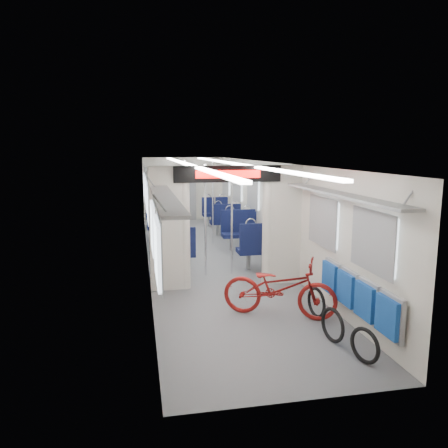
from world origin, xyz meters
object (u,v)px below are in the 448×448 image
Objects in this scene: flip_bench at (357,295)px; seat_bay_near_right at (249,235)px; bike_hoop_a at (365,347)px; stanchion_near_right at (232,220)px; stanchion_far_left at (185,204)px; bicycle at (279,288)px; seat_bay_near_left at (170,239)px; seat_bay_far_left at (162,216)px; bike_hoop_b at (333,327)px; seat_bay_far_right at (220,214)px; stanchion_near_left at (205,221)px; bike_hoop_c at (316,304)px; stanchion_far_right at (213,202)px.

seat_bay_near_right reaches higher than flip_bench.
stanchion_near_right is at bearing 100.65° from bike_hoop_a.
bicycle is at bearing -80.34° from stanchion_far_left.
bike_hoop_a is 0.22× the size of seat_bay_near_left.
bicycle is 7.20m from seat_bay_far_left.
flip_bench is 4.39× the size of bike_hoop_b.
flip_bench is at bearing -73.92° from stanchion_far_left.
stanchion_near_right reaches higher than seat_bay_far_right.
seat_bay_near_left is 0.93× the size of seat_bay_near_right.
seat_bay_far_right is at bearing 58.05° from stanchion_far_left.
stanchion_near_left is at bearing -82.05° from seat_bay_far_left.
seat_bay_near_left is 0.91× the size of stanchion_near_right.
bicycle is at bearing -93.42° from seat_bay_far_right.
seat_bay_far_left is (-1.85, 8.09, 0.35)m from bike_hoop_b.
seat_bay_far_right is at bearing 63.54° from seat_bay_near_left.
seat_bay_near_right is (-0.42, 4.52, -0.01)m from flip_bench.
bike_hoop_a is 0.95× the size of bike_hoop_c.
seat_bay_far_right is 0.88× the size of stanchion_near_right.
stanchion_far_left reaches higher than bicycle.
seat_bay_far_right is 0.88× the size of stanchion_far_left.
seat_bay_far_right is at bearing 90.00° from seat_bay_near_right.
stanchion_far_right is at bearing 98.80° from flip_bench.
seat_bay_far_left reaches higher than seat_bay_near_left.
seat_bay_near_right is at bearing -61.04° from seat_bay_far_left.
bike_hoop_a is at bearing -88.84° from seat_bay_near_right.
seat_bay_near_right is 1.00× the size of seat_bay_far_left.
bicycle is 3.67× the size of bike_hoop_c.
seat_bay_near_right is (0.02, 4.71, 0.35)m from bike_hoop_b.
stanchion_near_left is at bearing -135.34° from seat_bay_near_right.
bike_hoop_c is at bearing -83.18° from stanchion_far_right.
stanchion_near_right is at bearing -75.34° from seat_bay_far_left.
seat_bay_far_left is at bearing 106.47° from stanchion_far_left.
stanchion_far_right is (-0.98, 6.33, 0.57)m from flip_bench.
stanchion_near_right is (1.20, -1.17, 0.60)m from seat_bay_near_left.
seat_bay_near_left is 0.91× the size of stanchion_near_left.
stanchion_far_right reaches higher than seat_bay_near_right.
flip_bench reaches higher than bike_hoop_a.
seat_bay_near_left reaches higher than bike_hoop_b.
bicycle is at bearing 135.86° from flip_bench.
bike_hoop_c is (-0.30, 0.68, -0.36)m from flip_bench.
stanchion_near_right is at bearing -92.11° from stanchion_far_right.
stanchion_near_right is 2.86m from stanchion_far_left.
stanchion_far_left reaches higher than seat_bay_near_right.
seat_bay_far_right is at bearing 23.30° from bicycle.
bike_hoop_a is at bearing -72.07° from stanchion_near_left.
bike_hoop_c is 0.21× the size of stanchion_near_left.
seat_bay_far_left reaches higher than bike_hoop_a.
bike_hoop_a is at bearing -89.32° from seat_bay_far_right.
stanchion_far_left is at bearing 105.01° from bike_hoop_c.
bike_hoop_a is at bearing -79.35° from stanchion_near_right.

